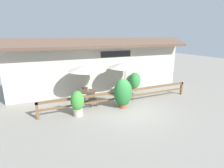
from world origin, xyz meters
TOP-DOWN VIEW (x-y plane):
  - ground_plane at (0.00, 0.00)m, footprint 60.00×60.00m
  - building_facade at (0.00, 4.10)m, footprint 14.28×1.49m
  - patio_railing at (0.00, 1.05)m, footprint 10.40×0.14m
  - patio_umbrella_near at (-1.87, 2.47)m, footprint 2.48×2.48m
  - dining_table_near at (-1.87, 2.47)m, footprint 1.10×1.10m
  - chair_near_streetside at (-1.82, 1.65)m, footprint 0.43×0.43m
  - chair_near_wallside at (-1.90, 3.29)m, footprint 0.45×0.45m
  - patio_umbrella_middle at (0.97, 2.51)m, footprint 2.48×2.48m
  - dining_table_middle at (0.97, 2.51)m, footprint 1.10×1.10m
  - chair_middle_streetside at (0.89, 1.75)m, footprint 0.46×0.46m
  - chair_middle_wallside at (1.03, 3.27)m, footprint 0.43×0.43m
  - potted_plant_corner_fern at (-0.18, 0.61)m, footprint 1.17×1.05m
  - potted_plant_entrance_palm at (-3.03, 0.62)m, footprint 0.75×0.68m
  - potted_plant_broad_leaf at (2.48, 3.55)m, footprint 0.98×0.88m

SIDE VIEW (x-z plane):
  - ground_plane at x=0.00m, z-range 0.00..0.00m
  - chair_near_streetside at x=-1.82m, z-range 0.05..0.91m
  - chair_near_wallside at x=-1.90m, z-range 0.05..0.91m
  - chair_middle_streetside at x=0.89m, z-range 0.05..0.91m
  - chair_middle_wallside at x=1.03m, z-range 0.05..0.91m
  - dining_table_near at x=-1.87m, z-range 0.23..0.99m
  - dining_table_middle at x=0.97m, z-range 0.23..0.99m
  - patio_railing at x=0.00m, z-range 0.22..1.17m
  - potted_plant_entrance_palm at x=-3.03m, z-range 0.04..1.51m
  - potted_plant_broad_leaf at x=2.48m, z-range 0.04..1.51m
  - potted_plant_corner_fern at x=-0.18m, z-range 0.03..1.88m
  - building_facade at x=0.00m, z-range 0.05..4.28m
  - patio_umbrella_near at x=-1.87m, z-range 1.06..3.70m
  - patio_umbrella_middle at x=0.97m, z-range 1.06..3.70m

